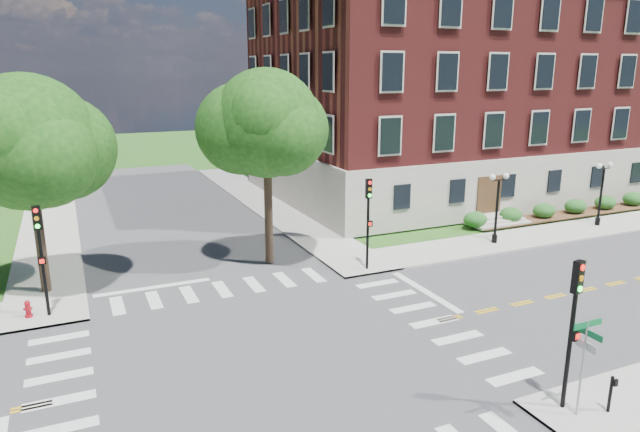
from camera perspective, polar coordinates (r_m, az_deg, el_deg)
name	(u,v)px	position (r m, az deg, el deg)	size (l,w,h in m)	color
ground	(272,356)	(21.79, -4.83, -13.82)	(160.00, 160.00, 0.00)	#295A19
road_ew	(272,356)	(21.79, -4.83, -13.81)	(90.00, 12.00, 0.01)	#3D3D3F
road_ns	(272,356)	(21.79, -4.83, -13.80)	(12.00, 90.00, 0.01)	#3D3D3F
sidewalk_ne	(404,217)	(41.16, 8.36, -0.05)	(34.00, 34.00, 0.12)	#9E9B93
crosswalk_east	(434,322)	(24.81, 11.33, -10.37)	(2.20, 10.20, 0.02)	silver
stop_bar_east	(425,292)	(27.91, 10.48, -7.44)	(0.40, 5.50, 0.00)	silver
main_building	(453,93)	(50.26, 13.12, 11.92)	(30.60, 22.40, 16.50)	#A49D90
shrub_row	(574,215)	(45.23, 24.10, 0.06)	(18.00, 2.00, 1.30)	#1C531B
tree_c	(28,143)	(28.56, -27.20, 6.54)	(6.09, 6.09, 10.08)	black
tree_d	(266,124)	(29.74, -5.38, 9.17)	(5.62, 5.62, 10.29)	black
traffic_signal_se	(574,316)	(18.82, 24.02, -9.12)	(0.36, 0.41, 4.80)	black
traffic_signal_ne	(368,212)	(29.30, 4.85, 0.38)	(0.37, 0.42, 4.80)	black
traffic_signal_nw	(40,247)	(26.28, -26.18, -2.77)	(0.36, 0.41, 4.80)	black
twin_lamp_west	(497,204)	(35.47, 17.30, 1.16)	(1.36, 0.36, 4.23)	black
twin_lamp_east	(602,190)	(42.11, 26.33, 2.34)	(1.36, 0.36, 4.23)	black
street_sign_pole	(585,350)	(18.92, 24.95, -12.02)	(1.10, 1.10, 3.10)	gray
push_button_post	(611,392)	(20.18, 27.10, -15.42)	(0.14, 0.21, 1.20)	black
fire_hydrant	(28,309)	(27.33, -27.17, -8.32)	(0.35, 0.35, 0.75)	maroon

